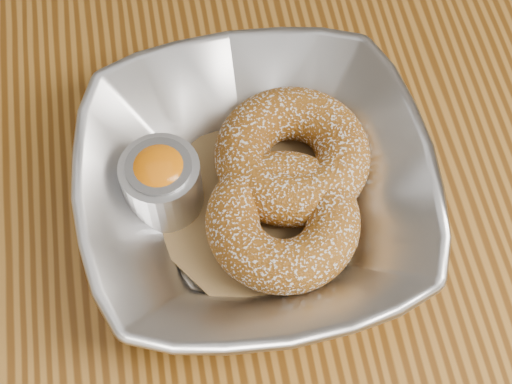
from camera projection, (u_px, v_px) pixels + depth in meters
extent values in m
cube|color=brown|center=(270.00, 189.00, 0.61)|extent=(1.20, 0.80, 0.04)
imported|color=#BBBDC2|center=(256.00, 192.00, 0.55)|extent=(0.25, 0.25, 0.06)
cube|color=brown|center=(256.00, 206.00, 0.57)|extent=(0.20, 0.20, 0.00)
torus|color=brown|center=(292.00, 155.00, 0.57)|extent=(0.15, 0.15, 0.04)
torus|color=brown|center=(283.00, 221.00, 0.54)|extent=(0.11, 0.11, 0.04)
cylinder|color=#BBBDC2|center=(162.00, 184.00, 0.55)|extent=(0.06, 0.06, 0.05)
cylinder|color=gray|center=(162.00, 181.00, 0.55)|extent=(0.05, 0.05, 0.04)
ellipsoid|color=orange|center=(159.00, 171.00, 0.54)|extent=(0.04, 0.04, 0.03)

